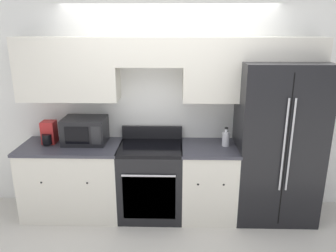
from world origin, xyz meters
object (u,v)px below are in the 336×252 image
Objects in this scene: refrigerator at (276,142)px; bottle at (226,139)px; oven_range at (151,180)px; microwave at (85,130)px.

bottle is (-0.60, -0.01, 0.04)m from refrigerator.
refrigerator reaches higher than bottle.
oven_range is 0.56× the size of refrigerator.
oven_range is 2.08× the size of microwave.
oven_range is 1.00m from microwave.
refrigerator reaches higher than microwave.
microwave is at bearing 172.95° from oven_range.
microwave is at bearing 178.81° from refrigerator.
microwave reaches higher than bottle.
bottle is (1.68, -0.06, -0.07)m from microwave.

